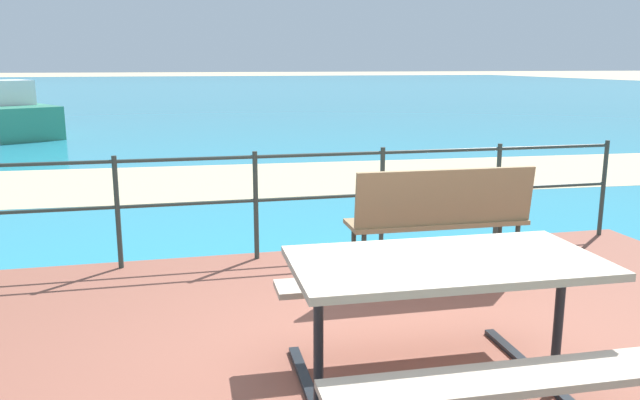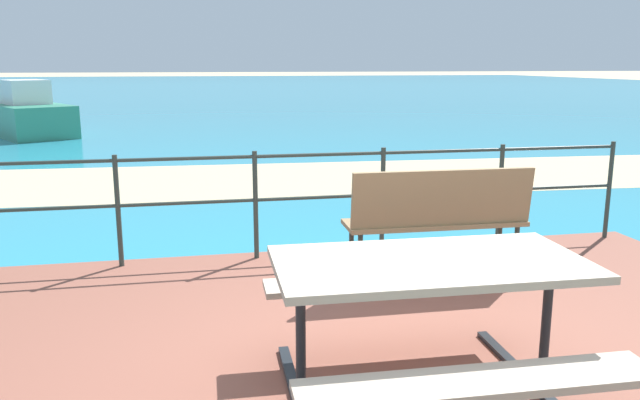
% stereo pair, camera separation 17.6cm
% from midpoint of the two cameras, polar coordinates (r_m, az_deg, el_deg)
% --- Properties ---
extents(ground_plane, '(240.00, 240.00, 0.00)m').
position_cam_midpoint_polar(ground_plane, '(3.81, 7.38, -16.11)').
color(ground_plane, tan).
extents(patio_paving, '(6.40, 5.20, 0.06)m').
position_cam_midpoint_polar(patio_paving, '(3.80, 7.39, -15.71)').
color(patio_paving, brown).
rests_on(patio_paving, ground).
extents(sea_water, '(90.00, 90.00, 0.01)m').
position_cam_midpoint_polar(sea_water, '(43.19, -11.75, 9.53)').
color(sea_water, teal).
rests_on(sea_water, ground).
extents(beach_strip, '(54.09, 5.62, 0.01)m').
position_cam_midpoint_polar(beach_strip, '(10.05, -6.05, 1.82)').
color(beach_strip, tan).
rests_on(beach_strip, ground).
extents(picnic_table, '(1.57, 1.55, 0.79)m').
position_cam_midpoint_polar(picnic_table, '(3.28, 9.54, -8.32)').
color(picnic_table, tan).
rests_on(picnic_table, patio_paving).
extents(park_bench, '(1.48, 0.45, 0.93)m').
position_cam_midpoint_polar(park_bench, '(5.20, 9.74, -1.09)').
color(park_bench, '#8C704C').
rests_on(park_bench, patio_paving).
extents(railing_fence, '(5.94, 0.04, 0.98)m').
position_cam_midpoint_polar(railing_fence, '(5.80, -0.84, 0.98)').
color(railing_fence, '#2D3833').
rests_on(railing_fence, patio_paving).
extents(boat_near, '(3.09, 4.25, 1.37)m').
position_cam_midpoint_polar(boat_near, '(17.90, -26.45, 6.70)').
color(boat_near, '#338466').
rests_on(boat_near, sea_water).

